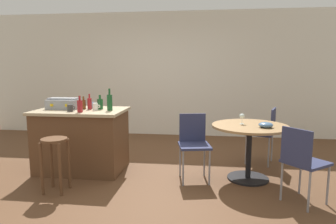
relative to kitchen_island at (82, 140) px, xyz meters
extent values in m
plane|color=brown|center=(0.81, -0.08, -0.45)|extent=(8.80, 8.80, 0.00)
cube|color=silver|center=(0.81, 2.54, 0.90)|extent=(8.00, 0.10, 2.70)
cube|color=brown|center=(0.00, 0.00, -0.02)|extent=(1.20, 0.77, 0.86)
cube|color=tan|center=(0.00, 0.00, 0.43)|extent=(1.26, 0.83, 0.04)
cylinder|color=brown|center=(0.12, -0.68, -0.14)|extent=(0.04, 0.04, 0.63)
cylinder|color=brown|center=(-0.11, -0.68, -0.14)|extent=(0.04, 0.04, 0.63)
cylinder|color=brown|center=(-0.11, -0.91, -0.14)|extent=(0.04, 0.04, 0.63)
cylinder|color=brown|center=(0.12, -0.91, -0.14)|extent=(0.04, 0.04, 0.63)
cylinder|color=brown|center=(0.00, -0.79, 0.20)|extent=(0.31, 0.31, 0.03)
cylinder|color=black|center=(2.38, -0.07, -0.44)|extent=(0.55, 0.55, 0.02)
cylinder|color=black|center=(2.38, -0.07, -0.09)|extent=(0.07, 0.07, 0.72)
cylinder|color=#A37A4C|center=(2.38, -0.07, 0.28)|extent=(1.00, 1.00, 0.03)
cube|color=navy|center=(2.64, 0.68, 0.03)|extent=(0.51, 0.51, 0.03)
cube|color=navy|center=(2.82, 0.61, 0.23)|extent=(0.14, 0.35, 0.40)
cylinder|color=gray|center=(2.75, 0.46, -0.22)|extent=(0.02, 0.02, 0.47)
cylinder|color=gray|center=(2.86, 0.78, -0.22)|extent=(0.02, 0.02, 0.47)
cylinder|color=gray|center=(2.54, 0.89, -0.22)|extent=(0.02, 0.02, 0.47)
cylinder|color=gray|center=(2.43, 0.57, -0.22)|extent=(0.02, 0.02, 0.47)
cube|color=navy|center=(1.66, -0.22, 0.03)|extent=(0.47, 0.47, 0.03)
cube|color=navy|center=(1.62, -0.04, 0.23)|extent=(0.36, 0.10, 0.40)
cylinder|color=gray|center=(1.79, -0.02, -0.22)|extent=(0.02, 0.02, 0.47)
cylinder|color=gray|center=(1.45, -0.09, -0.22)|extent=(0.02, 0.02, 0.47)
cylinder|color=gray|center=(1.52, -0.42, -0.22)|extent=(0.02, 0.02, 0.47)
cylinder|color=gray|center=(1.86, -0.36, -0.22)|extent=(0.02, 0.02, 0.47)
cube|color=navy|center=(2.90, -0.72, 0.01)|extent=(0.56, 0.56, 0.03)
cube|color=navy|center=(2.76, -0.84, 0.21)|extent=(0.24, 0.30, 0.40)
cylinder|color=gray|center=(2.66, -0.70, -0.23)|extent=(0.02, 0.02, 0.45)
cylinder|color=gray|center=(2.88, -0.96, -0.23)|extent=(0.02, 0.02, 0.45)
cylinder|color=gray|center=(3.14, -0.75, -0.23)|extent=(0.02, 0.02, 0.45)
cylinder|color=gray|center=(2.93, -0.48, -0.23)|extent=(0.02, 0.02, 0.45)
cube|color=gray|center=(-0.28, 0.04, 0.52)|extent=(0.45, 0.26, 0.14)
cube|color=gray|center=(-0.28, 0.04, 0.60)|extent=(0.42, 0.16, 0.02)
cube|color=yellow|center=(-0.39, -0.10, 0.52)|extent=(0.04, 0.01, 0.04)
cube|color=yellow|center=(-0.17, -0.10, 0.52)|extent=(0.04, 0.01, 0.04)
cylinder|color=maroon|center=(0.12, 0.05, 0.53)|extent=(0.06, 0.06, 0.16)
cylinder|color=maroon|center=(0.12, 0.05, 0.64)|extent=(0.02, 0.02, 0.06)
cylinder|color=#194C23|center=(0.45, -0.04, 0.56)|extent=(0.08, 0.08, 0.22)
cylinder|color=#194C23|center=(0.45, -0.04, 0.72)|extent=(0.03, 0.03, 0.09)
cylinder|color=maroon|center=(0.10, -0.25, 0.53)|extent=(0.07, 0.07, 0.16)
cylinder|color=maroon|center=(0.10, -0.25, 0.64)|extent=(0.03, 0.03, 0.06)
cylinder|color=#603314|center=(0.03, 0.03, 0.52)|extent=(0.06, 0.06, 0.14)
cylinder|color=#603314|center=(0.03, 0.03, 0.61)|extent=(0.02, 0.02, 0.05)
cylinder|color=#194C23|center=(0.27, 0.07, 0.52)|extent=(0.08, 0.08, 0.15)
cylinder|color=#194C23|center=(0.27, 0.07, 0.63)|extent=(0.03, 0.03, 0.06)
cylinder|color=white|center=(0.24, -0.05, 0.50)|extent=(0.07, 0.07, 0.10)
torus|color=white|center=(0.29, -0.05, 0.51)|extent=(0.05, 0.01, 0.05)
cylinder|color=#383838|center=(-0.06, -0.20, 0.50)|extent=(0.08, 0.08, 0.10)
torus|color=#383838|center=(-0.01, -0.20, 0.50)|extent=(0.05, 0.01, 0.05)
cylinder|color=#4C7099|center=(0.09, 0.19, 0.49)|extent=(0.08, 0.08, 0.09)
torus|color=#4C7099|center=(0.14, 0.19, 0.50)|extent=(0.05, 0.01, 0.05)
cylinder|color=silver|center=(2.28, -0.01, 0.30)|extent=(0.06, 0.06, 0.00)
cylinder|color=silver|center=(2.28, -0.01, 0.34)|extent=(0.01, 0.01, 0.08)
ellipsoid|color=silver|center=(2.28, -0.01, 0.41)|extent=(0.07, 0.07, 0.06)
ellipsoid|color=#4C7099|center=(2.56, -0.21, 0.33)|extent=(0.18, 0.18, 0.07)
camera|label=1|loc=(1.80, -4.07, 1.05)|focal=31.93mm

